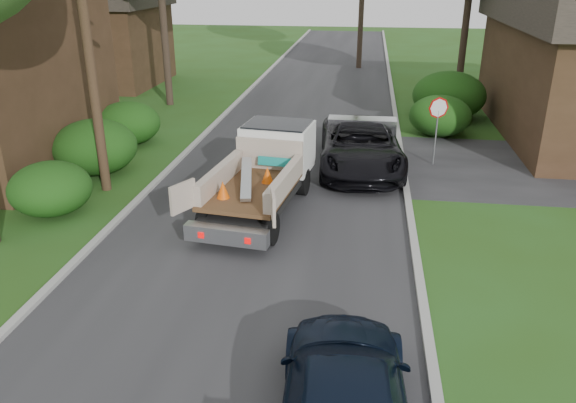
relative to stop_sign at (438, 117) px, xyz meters
The scene contains 15 objects.
ground 10.55m from the stop_sign, 120.02° to the right, with size 120.00×120.00×0.00m, color #294B15.
road 5.58m from the stop_sign, 169.11° to the left, with size 8.00×90.00×0.02m, color #28282B.
curb_left 9.51m from the stop_sign, behind, with size 0.20×90.00×0.12m, color #9E9E99.
curb_right 2.27m from the stop_sign, 137.73° to the left, with size 0.20×90.00×0.12m, color #9E9E99.
stop_sign is the anchor object (origin of this frame).
utility_pole 11.91m from the stop_sign, 159.38° to the right, with size 2.42×1.25×10.00m.
house_left_far 22.81m from the stop_sign, 145.19° to the left, with size 7.56×7.56×6.00m.
hedge_left_a 12.92m from the stop_sign, 152.24° to the right, with size 2.34×2.34×1.53m, color #1B3E0E.
hedge_left_b 11.99m from the stop_sign, 167.94° to the right, with size 2.86×2.86×1.87m, color #1B3E0E.
hedge_left_c 12.08m from the stop_sign, behind, with size 2.60×2.60×1.70m, color #1B3E0E.
hedge_right_a 4.15m from the stop_sign, 81.47° to the left, with size 2.60×2.60×1.70m, color #1B3E0E.
hedge_right_b 7.15m from the stop_sign, 79.48° to the left, with size 3.38×3.38×2.21m, color #1B3E0E.
flatbed_truck 6.83m from the stop_sign, 141.72° to the right, with size 3.07×6.00×2.18m.
black_pickup 2.89m from the stop_sign, 163.59° to the right, with size 2.81×6.09×1.69m, color black.
navy_suv 13.66m from the stop_sign, 101.00° to the right, with size 2.00×4.92×1.43m, color black.
Camera 1 is at (2.68, -10.93, 6.65)m, focal length 35.00 mm.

